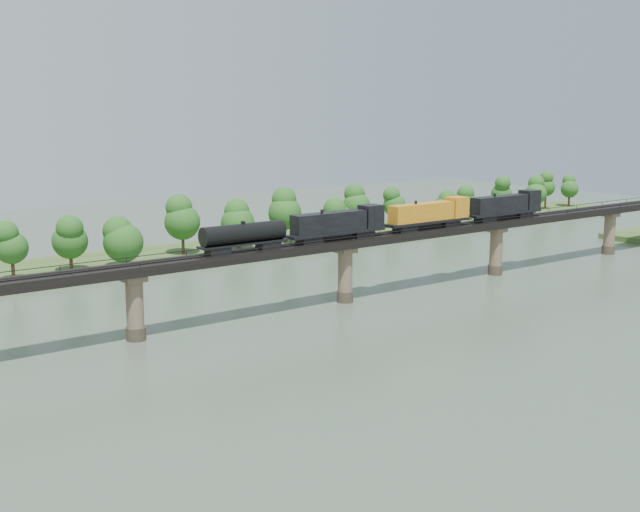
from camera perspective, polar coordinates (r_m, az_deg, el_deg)
ground at (r=122.69m, az=10.59°, el=-5.91°), size 400.00×400.00×0.00m
far_bank at (r=188.94m, az=-8.65°, el=0.18°), size 300.00×24.00×1.60m
bridge at (r=142.70m, az=1.80°, el=-1.15°), size 236.00×30.00×11.50m
bridge_superstructure at (r=141.56m, az=1.82°, el=1.36°), size 220.00×4.90×0.75m
far_treeline at (r=180.03m, az=-10.35°, el=2.21°), size 289.06×17.54×13.60m
freight_train at (r=149.48m, az=5.69°, el=2.72°), size 81.00×3.16×5.58m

